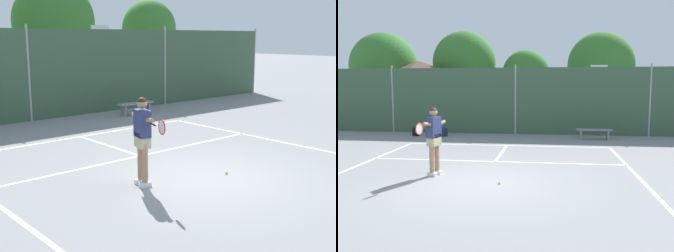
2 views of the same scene
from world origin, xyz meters
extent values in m
plane|color=gray|center=(0.00, 0.00, 0.00)|extent=(120.00, 120.00, 0.00)
cube|color=white|center=(0.00, 5.50, 0.00)|extent=(8.20, 0.10, 0.01)
cube|color=white|center=(4.10, 0.00, 0.00)|extent=(0.10, 11.00, 0.01)
cube|color=white|center=(0.00, 2.48, 0.00)|extent=(8.20, 0.10, 0.01)
cube|color=white|center=(0.00, 3.96, 0.00)|extent=(0.10, 2.97, 0.01)
cube|color=#38563D|center=(0.00, 9.00, 1.67)|extent=(26.00, 0.05, 3.34)
cylinder|color=#99999E|center=(-6.50, 9.00, 1.75)|extent=(0.09, 0.09, 3.49)
cylinder|color=#99999E|center=(0.00, 9.00, 1.75)|extent=(0.09, 0.09, 3.49)
cylinder|color=#99999E|center=(6.50, 9.00, 1.75)|extent=(0.09, 0.09, 3.49)
cylinder|color=yellow|center=(4.32, 11.02, 1.52)|extent=(0.12, 0.12, 3.05)
cube|color=white|center=(4.32, 10.92, 3.25)|extent=(0.90, 0.06, 0.60)
torus|color=#D85919|center=(4.32, 10.65, 3.03)|extent=(0.48, 0.48, 0.02)
cube|color=beige|center=(-6.97, 13.97, 1.31)|extent=(5.27, 5.18, 2.61)
pyramid|color=brown|center=(-6.97, 13.97, 3.35)|extent=(5.69, 5.60, 1.48)
cylinder|color=brown|center=(-10.95, 17.08, 0.86)|extent=(0.36, 0.36, 1.71)
ellipsoid|color=#38752D|center=(-10.95, 17.08, 3.89)|extent=(5.14, 4.62, 5.14)
cylinder|color=brown|center=(-4.63, 17.08, 1.06)|extent=(0.36, 0.36, 2.11)
ellipsoid|color=#38752D|center=(-4.63, 17.08, 4.10)|extent=(4.68, 4.21, 4.68)
cylinder|color=brown|center=(-0.05, 17.08, 0.92)|extent=(0.36, 0.36, 1.84)
ellipsoid|color=#38752D|center=(-0.05, 17.08, 3.30)|extent=(3.44, 3.10, 3.44)
cylinder|color=brown|center=(5.27, 17.08, 0.94)|extent=(0.36, 0.36, 1.89)
ellipsoid|color=#38752D|center=(5.27, 17.08, 3.87)|extent=(4.67, 4.21, 4.67)
cube|color=silver|center=(-1.35, 0.72, 0.05)|extent=(0.28, 0.19, 0.10)
cube|color=silver|center=(-1.42, 0.49, 0.05)|extent=(0.28, 0.19, 0.10)
cylinder|color=#A37556|center=(-1.35, 0.72, 0.51)|extent=(0.13, 0.13, 0.82)
cylinder|color=#A37556|center=(-1.42, 0.49, 0.51)|extent=(0.13, 0.13, 0.82)
cube|color=tan|center=(-1.38, 0.60, 0.98)|extent=(0.33, 0.41, 0.32)
cube|color=navy|center=(-1.38, 0.60, 1.32)|extent=(0.34, 0.45, 0.56)
sphere|color=#A37556|center=(-1.38, 0.60, 1.73)|extent=(0.22, 0.22, 0.22)
sphere|color=black|center=(-1.38, 0.60, 1.75)|extent=(0.21, 0.21, 0.21)
cylinder|color=#A37556|center=(-1.41, 0.40, 1.42)|extent=(0.24, 0.56, 0.17)
cylinder|color=#A37556|center=(-1.30, 0.87, 1.37)|extent=(0.23, 0.51, 0.22)
cylinder|color=black|center=(-1.44, 0.20, 1.37)|extent=(0.12, 0.30, 0.04)
torus|color=red|center=(-1.49, -0.15, 1.37)|extent=(0.11, 0.30, 0.30)
cylinder|color=silver|center=(-1.49, -0.15, 1.37)|extent=(0.08, 0.25, 0.26)
sphere|color=#CCE033|center=(0.50, -0.05, 0.03)|extent=(0.07, 0.07, 0.07)
cube|color=black|center=(-4.75, 7.68, 0.20)|extent=(0.32, 0.24, 0.40)
cube|color=black|center=(-4.78, 7.57, 0.12)|extent=(0.23, 0.11, 0.18)
torus|color=black|center=(-4.75, 7.68, 0.42)|extent=(0.09, 0.04, 0.09)
cube|color=navy|center=(-3.35, 7.73, 0.20)|extent=(0.31, 0.24, 0.40)
cube|color=navy|center=(-3.37, 7.62, 0.12)|extent=(0.23, 0.11, 0.18)
torus|color=black|center=(-3.35, 7.73, 0.42)|extent=(0.09, 0.03, 0.09)
cube|color=gray|center=(3.75, 7.60, 0.45)|extent=(1.60, 0.36, 0.06)
cube|color=gray|center=(3.15, 7.60, 0.23)|extent=(0.08, 0.32, 0.45)
cube|color=gray|center=(4.35, 7.60, 0.23)|extent=(0.08, 0.32, 0.45)
camera|label=1|loc=(-6.87, -6.45, 3.06)|focal=47.74mm
camera|label=2|loc=(1.72, -8.31, 2.43)|focal=36.87mm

